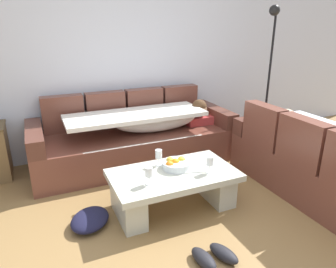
# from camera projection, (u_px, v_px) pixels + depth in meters

# --- Properties ---
(ground_plane) EXTENTS (14.00, 14.00, 0.00)m
(ground_plane) POSITION_uv_depth(u_px,v_px,m) (195.00, 232.00, 2.70)
(ground_plane) COLOR olive
(back_wall) EXTENTS (9.00, 0.10, 2.70)m
(back_wall) POSITION_uv_depth(u_px,v_px,m) (120.00, 53.00, 4.09)
(back_wall) COLOR silver
(back_wall) RESTS_ON ground_plane
(couch_along_wall) EXTENTS (2.52, 0.92, 0.88)m
(couch_along_wall) POSITION_uv_depth(u_px,v_px,m) (138.00, 137.00, 4.00)
(couch_along_wall) COLOR brown
(couch_along_wall) RESTS_ON ground_plane
(couch_near_window) EXTENTS (0.92, 2.04, 0.88)m
(couch_near_window) POSITION_uv_depth(u_px,v_px,m) (323.00, 164.00, 3.22)
(couch_near_window) COLOR brown
(couch_near_window) RESTS_ON ground_plane
(coffee_table) EXTENTS (1.20, 0.68, 0.38)m
(coffee_table) POSITION_uv_depth(u_px,v_px,m) (173.00, 185.00, 3.00)
(coffee_table) COLOR beige
(coffee_table) RESTS_ON ground_plane
(fruit_bowl) EXTENTS (0.28, 0.28, 0.10)m
(fruit_bowl) POSITION_uv_depth(u_px,v_px,m) (176.00, 164.00, 3.02)
(fruit_bowl) COLOR silver
(fruit_bowl) RESTS_ON coffee_table
(wine_glass_near_left) EXTENTS (0.07, 0.07, 0.17)m
(wine_glass_near_left) POSITION_uv_depth(u_px,v_px,m) (149.00, 173.00, 2.69)
(wine_glass_near_left) COLOR silver
(wine_glass_near_left) RESTS_ON coffee_table
(wine_glass_near_right) EXTENTS (0.07, 0.07, 0.17)m
(wine_glass_near_right) POSITION_uv_depth(u_px,v_px,m) (210.00, 162.00, 2.90)
(wine_glass_near_right) COLOR silver
(wine_glass_near_right) RESTS_ON coffee_table
(wine_glass_far_back) EXTENTS (0.07, 0.07, 0.17)m
(wine_glass_far_back) POSITION_uv_depth(u_px,v_px,m) (159.00, 155.00, 3.06)
(wine_glass_far_back) COLOR silver
(wine_glass_far_back) RESTS_ON coffee_table
(open_magazine) EXTENTS (0.33, 0.28, 0.01)m
(open_magazine) POSITION_uv_depth(u_px,v_px,m) (189.00, 168.00, 3.03)
(open_magazine) COLOR white
(open_magazine) RESTS_ON coffee_table
(floor_lamp) EXTENTS (0.33, 0.31, 1.95)m
(floor_lamp) POSITION_uv_depth(u_px,v_px,m) (269.00, 69.00, 4.37)
(floor_lamp) COLOR black
(floor_lamp) RESTS_ON ground_plane
(pair_of_shoes) EXTENTS (0.34, 0.30, 0.09)m
(pair_of_shoes) POSITION_uv_depth(u_px,v_px,m) (214.00, 256.00, 2.36)
(pair_of_shoes) COLOR black
(pair_of_shoes) RESTS_ON ground_plane
(crumpled_garment) EXTENTS (0.49, 0.51, 0.12)m
(crumpled_garment) POSITION_uv_depth(u_px,v_px,m) (90.00, 219.00, 2.77)
(crumpled_garment) COLOR #191933
(crumpled_garment) RESTS_ON ground_plane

